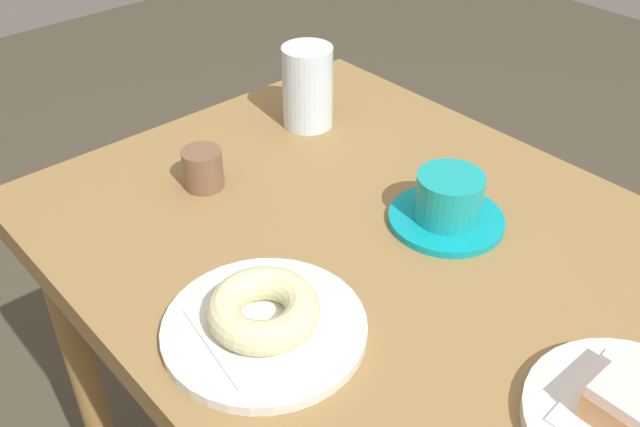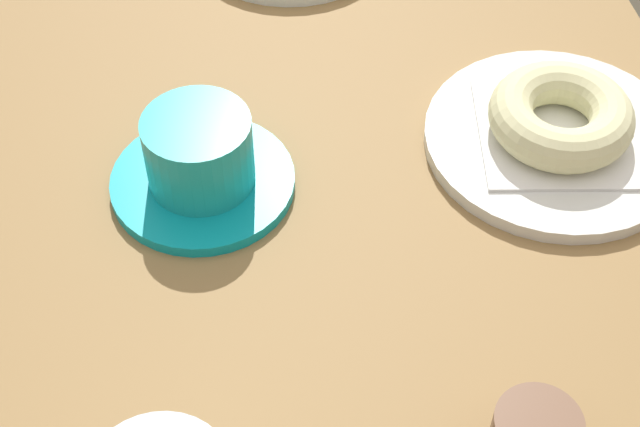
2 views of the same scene
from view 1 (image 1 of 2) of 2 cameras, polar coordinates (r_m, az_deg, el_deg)
name	(u,v)px [view 1 (image 1 of 2)]	position (r m, az deg, el deg)	size (l,w,h in m)	color
table	(391,310)	(0.92, 5.75, -7.78)	(0.92, 0.67, 0.77)	olive
plate_glazed_square	(636,426)	(0.73, 24.15, -15.40)	(0.20, 0.20, 0.02)	silver
napkin_glazed_square	(638,419)	(0.72, 24.33, -14.92)	(0.12, 0.12, 0.00)	white
plate_sugar_ring	(264,328)	(0.75, -4.55, -9.19)	(0.22, 0.22, 0.01)	silver
napkin_sugar_ring	(264,323)	(0.75, -4.58, -8.78)	(0.13, 0.13, 0.00)	white
donut_sugar_ring	(263,309)	(0.73, -4.65, -7.70)	(0.12, 0.12, 0.04)	beige
water_glass	(308,87)	(1.09, -1.01, 10.19)	(0.08, 0.08, 0.13)	silver
coffee_cup	(447,203)	(0.90, 10.24, 0.85)	(0.15, 0.15, 0.07)	#0C96A2
sugar_jar	(203,168)	(0.97, -9.45, 3.61)	(0.05, 0.05, 0.06)	brown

